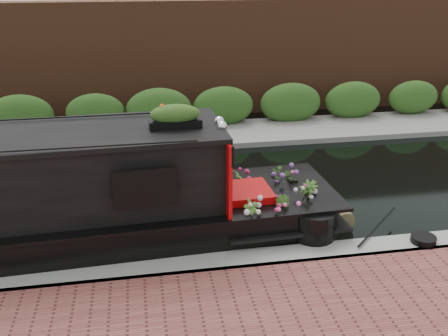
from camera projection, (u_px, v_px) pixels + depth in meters
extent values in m
plane|color=black|center=(176.00, 196.00, 11.94)|extent=(80.00, 80.00, 0.00)
cube|color=gray|center=(192.00, 275.00, 8.94)|extent=(40.00, 0.60, 0.50)
cube|color=gray|center=(165.00, 140.00, 15.77)|extent=(40.00, 2.40, 0.34)
cube|color=#29511B|center=(163.00, 131.00, 16.58)|extent=(40.00, 1.10, 2.80)
cube|color=brown|center=(160.00, 113.00, 18.50)|extent=(40.00, 1.00, 8.00)
cube|color=#B40708|center=(220.00, 166.00, 9.61)|extent=(0.15, 1.91, 1.47)
cube|color=black|center=(146.00, 189.00, 8.46)|extent=(0.98, 0.07, 0.60)
cube|color=#B40708|center=(248.00, 201.00, 10.00)|extent=(0.91, 1.02, 0.54)
sphere|color=white|center=(222.00, 126.00, 9.15)|extent=(0.20, 0.20, 0.20)
sphere|color=white|center=(219.00, 121.00, 9.42)|extent=(0.20, 0.20, 0.20)
cube|color=black|center=(175.00, 124.00, 9.13)|extent=(0.97, 0.32, 0.15)
ellipsoid|color=#E35919|center=(175.00, 113.00, 9.05)|extent=(1.05, 0.31, 0.26)
imported|color=#345B1E|center=(251.00, 217.00, 9.24)|extent=(0.43, 0.40, 0.68)
imported|color=#345B1E|center=(284.00, 211.00, 9.51)|extent=(0.43, 0.42, 0.61)
imported|color=#345B1E|center=(286.00, 183.00, 10.71)|extent=(0.74, 0.71, 0.63)
imported|color=#345B1E|center=(307.00, 198.00, 9.89)|extent=(0.55, 0.55, 0.73)
imported|color=#345B1E|center=(238.00, 184.00, 10.64)|extent=(0.28, 0.37, 0.64)
cylinder|color=brown|center=(343.00, 217.00, 10.55)|extent=(0.39, 0.40, 0.39)
cylinder|color=black|center=(423.00, 239.00, 9.49)|extent=(0.48, 0.48, 0.12)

